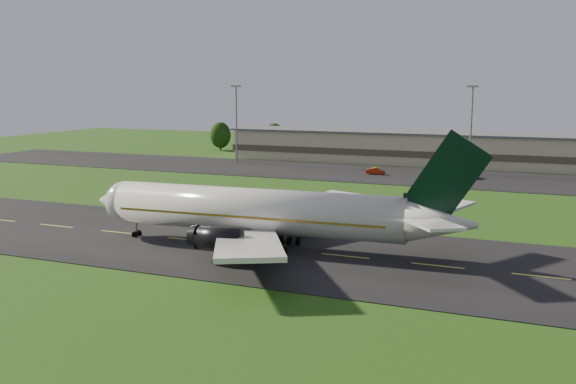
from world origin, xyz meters
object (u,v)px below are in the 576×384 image
at_px(service_vehicle_a, 375,169).
at_px(service_vehicle_c, 473,176).
at_px(service_vehicle_b, 375,171).
at_px(airliner, 262,212).
at_px(light_mast_west, 236,114).
at_px(light_mast_centre, 471,119).
at_px(terminal, 483,151).

distance_m(service_vehicle_a, service_vehicle_c, 22.77).
bearing_deg(service_vehicle_c, service_vehicle_b, -172.90).
distance_m(airliner, light_mast_west, 91.62).
height_order(service_vehicle_b, service_vehicle_c, service_vehicle_b).
relative_size(light_mast_west, service_vehicle_b, 4.70).
bearing_deg(service_vehicle_b, light_mast_centre, -64.86).
relative_size(airliner, light_mast_west, 2.52).
xyz_separation_m(service_vehicle_a, service_vehicle_c, (22.65, -2.33, -0.01)).
bearing_deg(service_vehicle_c, light_mast_west, 176.18).
bearing_deg(service_vehicle_c, service_vehicle_a, 177.26).
bearing_deg(airliner, service_vehicle_c, 73.00).
height_order(light_mast_centre, service_vehicle_b, light_mast_centre).
xyz_separation_m(light_mast_west, service_vehicle_b, (40.17, -9.05, -11.92)).
relative_size(terminal, service_vehicle_b, 33.50).
relative_size(airliner, terminal, 0.35).
relative_size(airliner, service_vehicle_b, 11.85).
height_order(airliner, service_vehicle_c, airliner).
xyz_separation_m(service_vehicle_b, service_vehicle_c, (21.62, 1.49, -0.10)).
height_order(airliner, service_vehicle_a, airliner).
relative_size(light_mast_centre, service_vehicle_c, 4.62).
distance_m(airliner, light_mast_centre, 81.93).
height_order(light_mast_west, service_vehicle_a, light_mast_west).
xyz_separation_m(airliner, service_vehicle_c, (17.78, 72.40, -3.95)).
relative_size(airliner, service_vehicle_a, 14.05).
bearing_deg(light_mast_west, service_vehicle_a, -7.59).
distance_m(service_vehicle_a, service_vehicle_b, 3.96).
bearing_deg(service_vehicle_a, airliner, -83.12).
xyz_separation_m(terminal, service_vehicle_c, (0.39, -23.74, -3.28)).
bearing_deg(light_mast_centre, service_vehicle_c, -76.62).
bearing_deg(service_vehicle_a, light_mast_centre, 17.20).
distance_m(terminal, service_vehicle_a, 31.05).
xyz_separation_m(light_mast_west, service_vehicle_c, (61.80, -7.55, -12.03)).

